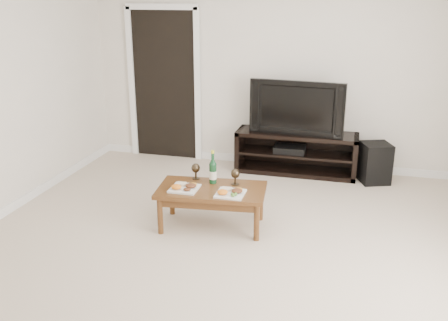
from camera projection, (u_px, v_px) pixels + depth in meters
floor at (220, 263)px, 4.43m from camera, size 5.50×5.50×0.00m
back_wall at (275, 70)px, 6.55m from camera, size 5.00×0.04×2.60m
doorway at (165, 86)px, 6.98m from camera, size 0.90×0.02×2.05m
media_console at (296, 153)px, 6.54m from camera, size 1.56×0.45×0.55m
television at (298, 106)px, 6.34m from camera, size 1.21×0.25×0.69m
av_receiver at (290, 149)px, 6.54m from camera, size 0.40×0.31×0.08m
subwoofer at (375, 163)px, 6.23m from camera, size 0.43×0.43×0.50m
coffee_table at (212, 207)px, 5.05m from camera, size 1.13×0.70×0.42m
plate_left at (184, 186)px, 4.94m from camera, size 0.27×0.27×0.07m
plate_right at (230, 191)px, 4.82m from camera, size 0.27×0.27×0.07m
wine_bottle at (213, 167)px, 5.06m from camera, size 0.07×0.07×0.35m
goblet_left at (196, 171)px, 5.20m from camera, size 0.09×0.09×0.17m
goblet_right at (235, 177)px, 5.05m from camera, size 0.09×0.09×0.17m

